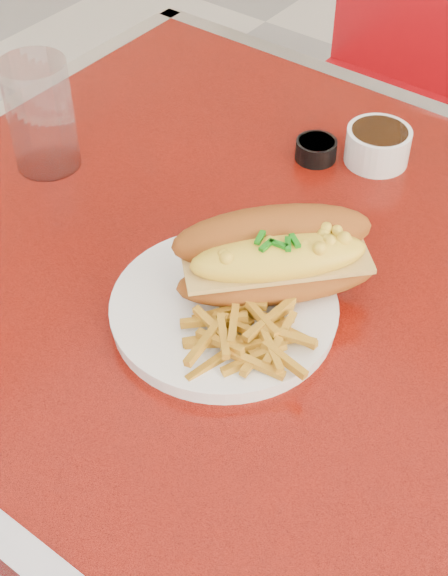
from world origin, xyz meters
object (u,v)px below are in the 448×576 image
Objects in this scene: mac_hoagie at (276,256)px; sauce_cup_left at (316,149)px; fork at (289,305)px; gravy_ramekin at (378,145)px; water_tumbler at (41,115)px; diner_table at (351,407)px; dinner_plate at (224,309)px.

sauce_cup_left is (-0.10, 0.24, -0.04)m from mac_hoagie.
fork is at bearing -75.91° from mac_hoagie.
water_tumbler is at bearing -142.24° from gravy_ramekin.
diner_table is 22.38× the size of sauce_cup_left.
mac_hoagie is at bearing -157.73° from diner_table.
fork is (-0.06, -0.05, 0.18)m from diner_table.
fork reaches higher than diner_table.
dinner_plate reaches higher than diner_table.
diner_table is at bearing 38.61° from dinner_plate.
gravy_ramekin is (-0.13, 0.24, 0.19)m from diner_table.
fork is (0.05, 0.04, 0.01)m from dinner_plate.
dinner_plate is 1.39× the size of mac_hoagie.
gravy_ramekin is 1.60× the size of sauce_cup_left.
diner_table is 13.97× the size of gravy_ramekin.
diner_table is at bearing -46.85° from fork.
sauce_cup_left reaches higher than fork.
water_tumbler is at bearing -178.31° from diner_table.
mac_hoagie reaches higher than gravy_ramekin.
diner_table is 0.24m from mac_hoagie.
diner_table is 4.01× the size of dinner_plate.
sauce_cup_left is at bearing 65.88° from mac_hoagie.
gravy_ramekin is (-0.03, 0.28, -0.03)m from mac_hoagie.
diner_table is at bearing -46.21° from sauce_cup_left.
dinner_plate is at bearing -141.39° from diner_table.
water_tumbler is (-0.36, 0.02, 0.01)m from mac_hoagie.
fork is at bearing -5.97° from water_tumbler.
dinner_plate is 0.07m from fork.
gravy_ramekin is at bearing 37.76° from water_tumbler.
diner_table is 0.20m from fork.
mac_hoagie is (-0.09, -0.04, 0.22)m from diner_table.
diner_table is at bearing 1.69° from water_tumbler.
gravy_ramekin reaches higher than diner_table.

